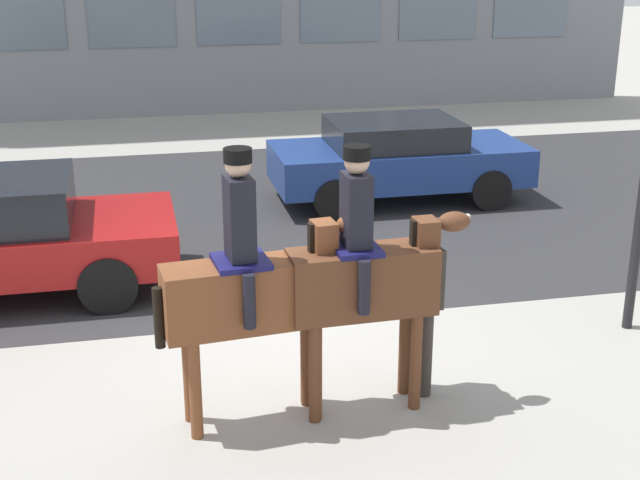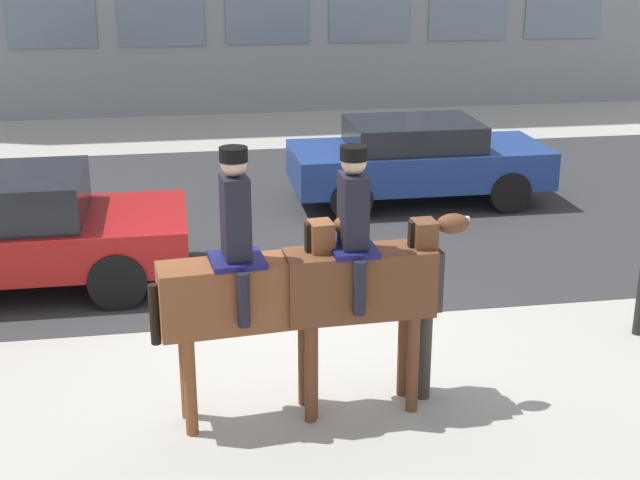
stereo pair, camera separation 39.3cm
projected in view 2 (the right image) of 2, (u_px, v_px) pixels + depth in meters
The scene contains 7 objects.
ground_plane at pixel (287, 342), 9.68m from camera, with size 80.00×80.00×0.00m, color #9E9B93.
road_surface at pixel (248, 212), 14.10m from camera, with size 22.52×8.50×0.01m.
mounted_horse_lead at pixel (250, 286), 7.77m from camera, with size 1.95×0.65×2.54m.
mounted_horse_companion at pixel (363, 276), 7.93m from camera, with size 1.76×0.65×2.51m.
pedestrian_bystander at pixel (422, 298), 8.27m from camera, with size 0.82×0.49×1.70m.
street_car_near_lane at pixel (1, 229), 10.91m from camera, with size 4.44×1.99×1.46m.
street_car_far_lane at pixel (417, 159), 14.44m from camera, with size 4.11×1.82×1.35m.
Camera 2 is at (-1.09, -8.72, 4.24)m, focal length 50.00 mm.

